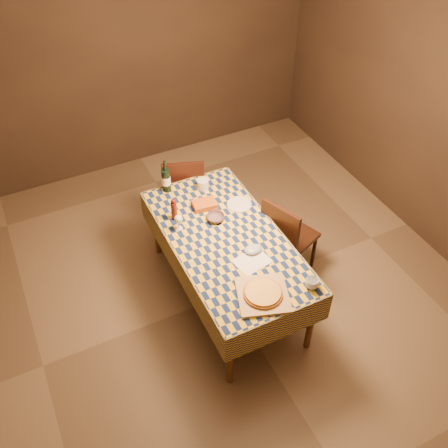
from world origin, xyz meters
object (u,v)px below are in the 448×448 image
at_px(dining_table, 227,245).
at_px(chair_far, 184,188).
at_px(wine_bottle, 166,180).
at_px(white_plate, 239,204).
at_px(chair_right, 286,235).
at_px(bowl, 216,218).
at_px(pizza, 263,293).
at_px(cutting_board, 263,295).

bearing_deg(dining_table, chair_far, 87.73).
bearing_deg(wine_bottle, white_plate, -43.82).
xyz_separation_m(wine_bottle, chair_right, (0.85, -0.83, -0.37)).
bearing_deg(chair_far, bowl, -91.78).
relative_size(dining_table, pizza, 5.92).
bearing_deg(cutting_board, dining_table, 87.55).
xyz_separation_m(wine_bottle, white_plate, (0.52, -0.50, -0.12)).
height_order(dining_table, wine_bottle, wine_bottle).
relative_size(wine_bottle, chair_far, 0.36).
distance_m(dining_table, chair_right, 0.66).
xyz_separation_m(dining_table, bowl, (0.02, 0.26, 0.10)).
bearing_deg(cutting_board, bowl, 87.17).
xyz_separation_m(dining_table, white_plate, (0.30, 0.34, 0.08)).
distance_m(cutting_board, bowl, 0.94).
distance_m(dining_table, bowl, 0.28).
distance_m(white_plate, chair_right, 0.53).
bearing_deg(bowl, pizza, -92.83).
height_order(cutting_board, wine_bottle, wine_bottle).
bearing_deg(chair_far, white_plate, -70.67).
height_order(dining_table, white_plate, white_plate).
relative_size(pizza, white_plate, 1.37).
distance_m(pizza, wine_bottle, 1.54).
xyz_separation_m(cutting_board, chair_far, (0.07, 1.77, -0.26)).
bearing_deg(dining_table, bowl, 86.17).
relative_size(bowl, white_plate, 0.70).
relative_size(chair_far, chair_right, 1.00).
height_order(cutting_board, bowl, bowl).
bearing_deg(dining_table, white_plate, 48.62).
relative_size(cutting_board, bowl, 2.43).
distance_m(dining_table, chair_far, 1.10).
xyz_separation_m(pizza, wine_bottle, (-0.19, 1.53, 0.09)).
height_order(pizza, white_plate, pizza).
height_order(bowl, chair_right, chair_right).
xyz_separation_m(dining_table, pizza, (-0.03, -0.69, 0.12)).
relative_size(cutting_board, white_plate, 1.71).
distance_m(wine_bottle, chair_right, 1.24).
bearing_deg(pizza, cutting_board, 0.00).
relative_size(dining_table, chair_right, 1.98).
relative_size(pizza, wine_bottle, 0.92).
bearing_deg(pizza, dining_table, 87.55).
bearing_deg(white_plate, cutting_board, -107.85).
height_order(dining_table, cutting_board, cutting_board).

